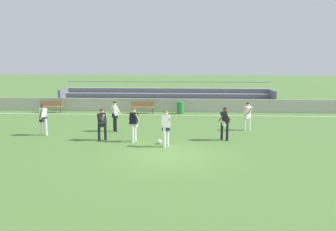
# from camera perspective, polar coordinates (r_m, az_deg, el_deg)

# --- Properties ---
(ground_plane) EXTENTS (160.00, 160.00, 0.00)m
(ground_plane) POSITION_cam_1_polar(r_m,az_deg,el_deg) (15.37, 0.18, -6.37)
(ground_plane) COLOR #517A38
(field_line_sideline) EXTENTS (44.00, 0.12, 0.01)m
(field_line_sideline) POSITION_cam_1_polar(r_m,az_deg,el_deg) (26.47, 1.67, 0.07)
(field_line_sideline) COLOR white
(field_line_sideline) RESTS_ON ground
(sideline_wall) EXTENTS (48.00, 0.16, 1.02)m
(sideline_wall) POSITION_cam_1_polar(r_m,az_deg,el_deg) (28.11, 1.79, 1.63)
(sideline_wall) COLOR #BCB7AD
(sideline_wall) RESTS_ON ground
(bleacher_stand) EXTENTS (17.68, 2.61, 2.16)m
(bleacher_stand) POSITION_cam_1_polar(r_m,az_deg,el_deg) (30.18, -0.29, 2.86)
(bleacher_stand) COLOR #B2B2B7
(bleacher_stand) RESTS_ON ground
(bench_far_left) EXTENTS (1.80, 0.40, 0.90)m
(bench_far_left) POSITION_cam_1_polar(r_m,az_deg,el_deg) (29.26, -18.10, 1.55)
(bench_far_left) COLOR #99754C
(bench_far_left) RESTS_ON ground
(bench_near_bin) EXTENTS (1.80, 0.40, 0.90)m
(bench_near_bin) POSITION_cam_1_polar(r_m,az_deg,el_deg) (27.43, -4.06, 1.51)
(bench_near_bin) COLOR #99754C
(bench_near_bin) RESTS_ON ground
(trash_bin) EXTENTS (0.53, 0.53, 0.90)m
(trash_bin) POSITION_cam_1_polar(r_m,az_deg,el_deg) (27.13, 1.97, 1.24)
(trash_bin) COLOR #2D7F3D
(trash_bin) RESTS_ON ground
(player_white_wide_left) EXTENTS (0.46, 0.50, 1.70)m
(player_white_wide_left) POSITION_cam_1_polar(r_m,az_deg,el_deg) (16.68, -0.33, -1.56)
(player_white_wide_left) COLOR white
(player_white_wide_left) RESTS_ON ground
(player_dark_deep_cover) EXTENTS (0.57, 0.47, 1.67)m
(player_dark_deep_cover) POSITION_cam_1_polar(r_m,az_deg,el_deg) (17.80, -5.46, -1.02)
(player_dark_deep_cover) COLOR white
(player_dark_deep_cover) RESTS_ON ground
(player_white_pressing_high) EXTENTS (0.43, 0.57, 1.68)m
(player_white_pressing_high) POSITION_cam_1_polar(r_m,az_deg,el_deg) (20.39, -19.22, -0.20)
(player_white_pressing_high) COLOR white
(player_white_pressing_high) RESTS_ON ground
(player_dark_dropping_back) EXTENTS (0.69, 0.48, 1.68)m
(player_dark_dropping_back) POSITION_cam_1_polar(r_m,az_deg,el_deg) (18.26, 8.99, -0.83)
(player_dark_dropping_back) COLOR black
(player_dark_dropping_back) RESTS_ON ground
(player_white_challenging) EXTENTS (0.63, 0.48, 1.71)m
(player_white_challenging) POSITION_cam_1_polar(r_m,az_deg,el_deg) (20.52, -8.44, 0.31)
(player_white_challenging) COLOR black
(player_white_challenging) RESTS_ON ground
(player_white_overlapping) EXTENTS (0.54, 0.70, 1.62)m
(player_white_overlapping) POSITION_cam_1_polar(r_m,az_deg,el_deg) (21.11, 12.50, 0.26)
(player_white_overlapping) COLOR white
(player_white_overlapping) RESTS_ON ground
(player_dark_trailing_run) EXTENTS (0.52, 0.75, 1.61)m
(player_dark_trailing_run) POSITION_cam_1_polar(r_m,az_deg,el_deg) (18.35, -10.43, -0.97)
(player_dark_trailing_run) COLOR black
(player_dark_trailing_run) RESTS_ON ground
(soccer_ball) EXTENTS (0.22, 0.22, 0.22)m
(soccer_ball) POSITION_cam_1_polar(r_m,az_deg,el_deg) (17.42, -1.35, -4.17)
(soccer_ball) COLOR white
(soccer_ball) RESTS_ON ground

